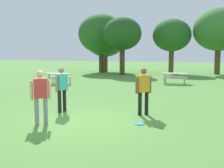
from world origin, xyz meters
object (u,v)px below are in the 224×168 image
at_px(picnic_table_far, 175,76).
at_px(tree_back_left, 219,30).
at_px(tree_tall_left, 101,34).
at_px(person_thrower, 143,88).
at_px(person_catcher, 41,94).
at_px(tree_slender_mid, 172,36).
at_px(tree_broad_center, 105,40).
at_px(frisbee, 139,124).
at_px(picnic_table_near, 57,76).
at_px(person_bystander, 62,87).
at_px(tree_far_right, 122,34).

relative_size(picnic_table_far, tree_back_left, 0.27).
bearing_deg(tree_tall_left, person_thrower, -63.33).
bearing_deg(tree_tall_left, person_catcher, -72.09).
height_order(person_thrower, tree_slender_mid, tree_slender_mid).
bearing_deg(picnic_table_far, tree_slender_mid, 99.29).
height_order(picnic_table_far, tree_broad_center, tree_broad_center).
distance_m(person_catcher, frisbee, 3.10).
bearing_deg(tree_slender_mid, picnic_table_near, -115.70).
relative_size(person_thrower, tree_back_left, 0.24).
relative_size(picnic_table_far, tree_slender_mid, 0.32).
distance_m(picnic_table_far, tree_broad_center, 13.65).
bearing_deg(picnic_table_near, person_bystander, -56.92).
bearing_deg(picnic_table_far, person_bystander, -104.70).
distance_m(person_catcher, tree_broad_center, 23.06).
relative_size(tree_broad_center, tree_slender_mid, 1.00).
bearing_deg(tree_far_right, person_catcher, -79.30).
xyz_separation_m(person_catcher, tree_broad_center, (-6.68, 21.90, 2.78)).
distance_m(person_thrower, tree_tall_left, 21.01).
xyz_separation_m(tree_broad_center, tree_far_right, (3.21, -3.48, 0.31)).
relative_size(frisbee, tree_slender_mid, 0.05).
xyz_separation_m(person_thrower, picnic_table_far, (-0.15, 9.95, -0.38)).
relative_size(frisbee, tree_broad_center, 0.05).
distance_m(person_thrower, tree_back_left, 20.67).
relative_size(tree_far_right, tree_back_left, 0.85).
bearing_deg(person_bystander, picnic_table_near, 123.08).
bearing_deg(tree_back_left, picnic_table_near, -128.66).
bearing_deg(picnic_table_far, frisbee, -88.33).
height_order(picnic_table_far, tree_tall_left, tree_tall_left).
bearing_deg(tree_slender_mid, person_bystander, -93.44).
bearing_deg(frisbee, tree_back_left, 82.85).
xyz_separation_m(picnic_table_near, tree_back_left, (10.61, 13.26, 3.96)).
height_order(frisbee, tree_slender_mid, tree_slender_mid).
xyz_separation_m(person_catcher, picnic_table_far, (2.44, 12.24, -0.38)).
bearing_deg(person_thrower, person_bystander, -169.19).
height_order(person_bystander, frisbee, person_bystander).
bearing_deg(picnic_table_near, frisbee, -45.63).
bearing_deg(person_bystander, tree_slender_mid, 86.56).
distance_m(picnic_table_far, tree_slender_mid, 10.23).
xyz_separation_m(person_bystander, tree_slender_mid, (1.20, 20.01, 3.06)).
distance_m(person_thrower, tree_broad_center, 21.87).
bearing_deg(tree_slender_mid, tree_tall_left, -173.06).
bearing_deg(tree_back_left, tree_far_right, -155.74).
bearing_deg(person_bystander, tree_tall_left, 108.55).
xyz_separation_m(person_thrower, tree_slender_mid, (-1.70, 19.46, 3.06)).
relative_size(person_catcher, picnic_table_far, 0.90).
relative_size(frisbee, picnic_table_far, 0.16).
bearing_deg(tree_broad_center, picnic_table_near, -83.22).
xyz_separation_m(person_bystander, frisbee, (3.08, -0.66, -0.93)).
bearing_deg(person_bystander, tree_far_right, 100.71).
relative_size(person_bystander, tree_broad_center, 0.29).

